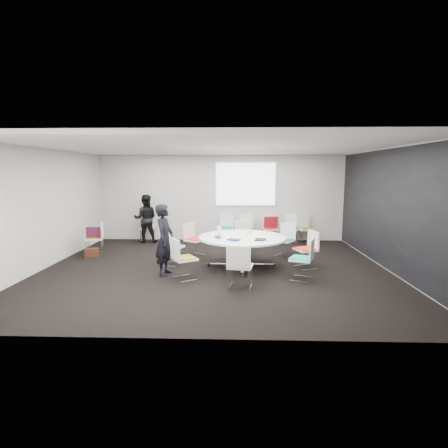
{
  "coord_description": "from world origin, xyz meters",
  "views": [
    {
      "loc": [
        0.48,
        -7.95,
        2.26
      ],
      "look_at": [
        0.2,
        0.4,
        1.0
      ],
      "focal_mm": 28.0,
      "sensor_mm": 36.0,
      "label": 1
    }
  ],
  "objects_px": {
    "chair_back_c": "(270,234)",
    "person_main": "(165,240)",
    "chair_spare_left": "(96,244)",
    "chair_back_b": "(244,234)",
    "chair_back_e": "(305,234)",
    "chair_ring_e": "(172,254)",
    "chair_ring_g": "(240,275)",
    "maroon_bag": "(94,232)",
    "chair_ring_b": "(284,247)",
    "chair_ring_a": "(306,257)",
    "chair_back_a": "(226,233)",
    "cup": "(249,232)",
    "chair_ring_f": "(184,267)",
    "laptop": "(220,237)",
    "chair_ring_c": "(244,243)",
    "chair_person_back": "(147,233)",
    "conference_table": "(242,245)",
    "person_back": "(146,219)",
    "chair_ring_d": "(195,246)",
    "chair_ring_h": "(302,267)",
    "chair_back_d": "(291,234)",
    "brown_bag": "(92,253)"
  },
  "relations": [
    {
      "from": "chair_back_c",
      "to": "person_main",
      "type": "height_order",
      "value": "person_main"
    },
    {
      "from": "chair_spare_left",
      "to": "person_main",
      "type": "xyz_separation_m",
      "value": [
        2.3,
        -1.83,
        0.51
      ]
    },
    {
      "from": "chair_back_b",
      "to": "chair_back_e",
      "type": "relative_size",
      "value": 1.0
    },
    {
      "from": "chair_ring_e",
      "to": "chair_ring_g",
      "type": "distance_m",
      "value": 2.34
    },
    {
      "from": "chair_ring_e",
      "to": "chair_back_c",
      "type": "relative_size",
      "value": 1.0
    },
    {
      "from": "maroon_bag",
      "to": "chair_ring_b",
      "type": "bearing_deg",
      "value": -1.08
    },
    {
      "from": "chair_ring_a",
      "to": "maroon_bag",
      "type": "relative_size",
      "value": 2.2
    },
    {
      "from": "chair_back_a",
      "to": "cup",
      "type": "distance_m",
      "value": 2.72
    },
    {
      "from": "chair_ring_g",
      "to": "chair_back_b",
      "type": "distance_m",
      "value": 4.53
    },
    {
      "from": "chair_ring_f",
      "to": "laptop",
      "type": "height_order",
      "value": "chair_ring_f"
    },
    {
      "from": "chair_back_a",
      "to": "chair_ring_g",
      "type": "bearing_deg",
      "value": 100.22
    },
    {
      "from": "chair_ring_c",
      "to": "chair_ring_e",
      "type": "relative_size",
      "value": 1.0
    },
    {
      "from": "chair_person_back",
      "to": "laptop",
      "type": "relative_size",
      "value": 2.64
    },
    {
      "from": "conference_table",
      "to": "chair_ring_e",
      "type": "xyz_separation_m",
      "value": [
        -1.69,
        0.1,
        -0.25
      ]
    },
    {
      "from": "chair_back_a",
      "to": "person_back",
      "type": "height_order",
      "value": "person_back"
    },
    {
      "from": "chair_ring_e",
      "to": "chair_ring_f",
      "type": "bearing_deg",
      "value": 41.47
    },
    {
      "from": "chair_ring_c",
      "to": "person_main",
      "type": "xyz_separation_m",
      "value": [
        -1.78,
        -2.23,
        0.51
      ]
    },
    {
      "from": "chair_person_back",
      "to": "laptop",
      "type": "distance_m",
      "value": 4.01
    },
    {
      "from": "chair_ring_f",
      "to": "person_back",
      "type": "relative_size",
      "value": 0.57
    },
    {
      "from": "chair_ring_b",
      "to": "chair_ring_e",
      "type": "distance_m",
      "value": 2.99
    },
    {
      "from": "chair_ring_e",
      "to": "cup",
      "type": "height_order",
      "value": "chair_ring_e"
    },
    {
      "from": "chair_ring_e",
      "to": "chair_spare_left",
      "type": "bearing_deg",
      "value": -94.13
    },
    {
      "from": "chair_ring_b",
      "to": "chair_ring_d",
      "type": "relative_size",
      "value": 1.0
    },
    {
      "from": "laptop",
      "to": "maroon_bag",
      "type": "bearing_deg",
      "value": 65.03
    },
    {
      "from": "chair_ring_a",
      "to": "chair_ring_f",
      "type": "xyz_separation_m",
      "value": [
        -2.74,
        -0.97,
        0.0
      ]
    },
    {
      "from": "chair_back_e",
      "to": "person_main",
      "type": "relative_size",
      "value": 0.56
    },
    {
      "from": "chair_ring_e",
      "to": "chair_spare_left",
      "type": "relative_size",
      "value": 1.0
    },
    {
      "from": "chair_ring_b",
      "to": "chair_ring_g",
      "type": "relative_size",
      "value": 1.0
    },
    {
      "from": "cup",
      "to": "maroon_bag",
      "type": "distance_m",
      "value": 4.27
    },
    {
      "from": "conference_table",
      "to": "chair_back_c",
      "type": "xyz_separation_m",
      "value": [
        0.94,
        2.94,
        -0.25
      ]
    },
    {
      "from": "laptop",
      "to": "person_back",
      "type": "bearing_deg",
      "value": 35.1
    },
    {
      "from": "chair_back_e",
      "to": "maroon_bag",
      "type": "distance_m",
      "value": 6.37
    },
    {
      "from": "chair_ring_g",
      "to": "chair_back_e",
      "type": "xyz_separation_m",
      "value": [
        2.14,
        4.51,
        0.0
      ]
    },
    {
      "from": "chair_back_e",
      "to": "laptop",
      "type": "bearing_deg",
      "value": 34.12
    },
    {
      "from": "chair_ring_b",
      "to": "person_back",
      "type": "xyz_separation_m",
      "value": [
        -4.18,
        1.79,
        0.49
      ]
    },
    {
      "from": "person_main",
      "to": "chair_person_back",
      "type": "bearing_deg",
      "value": 27.53
    },
    {
      "from": "chair_ring_c",
      "to": "chair_back_a",
      "type": "distance_m",
      "value": 1.53
    },
    {
      "from": "person_back",
      "to": "chair_ring_a",
      "type": "bearing_deg",
      "value": 138.34
    },
    {
      "from": "chair_ring_a",
      "to": "chair_ring_h",
      "type": "xyz_separation_m",
      "value": [
        -0.26,
        -0.91,
        0.0
      ]
    },
    {
      "from": "conference_table",
      "to": "chair_person_back",
      "type": "relative_size",
      "value": 2.35
    },
    {
      "from": "chair_ring_e",
      "to": "chair_back_d",
      "type": "height_order",
      "value": "same"
    },
    {
      "from": "chair_ring_a",
      "to": "laptop",
      "type": "xyz_separation_m",
      "value": [
        -2.02,
        -0.04,
        0.47
      ]
    },
    {
      "from": "chair_back_e",
      "to": "chair_back_b",
      "type": "bearing_deg",
      "value": -15.71
    },
    {
      "from": "chair_ring_a",
      "to": "chair_ring_c",
      "type": "relative_size",
      "value": 1.0
    },
    {
      "from": "chair_ring_c",
      "to": "chair_back_e",
      "type": "distance_m",
      "value": 2.45
    },
    {
      "from": "person_main",
      "to": "person_back",
      "type": "xyz_separation_m",
      "value": [
        -1.33,
        3.52,
        -0.01
      ]
    },
    {
      "from": "chair_back_c",
      "to": "chair_person_back",
      "type": "xyz_separation_m",
      "value": [
        -3.98,
        0.04,
        0.0
      ]
    },
    {
      "from": "brown_bag",
      "to": "chair_back_c",
      "type": "bearing_deg",
      "value": 23.54
    },
    {
      "from": "chair_ring_h",
      "to": "chair_back_d",
      "type": "relative_size",
      "value": 1.0
    },
    {
      "from": "conference_table",
      "to": "chair_back_c",
      "type": "relative_size",
      "value": 2.35
    }
  ]
}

